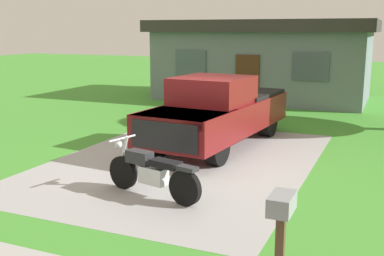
% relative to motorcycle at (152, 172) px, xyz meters
% --- Properties ---
extents(ground_plane, '(80.00, 80.00, 0.00)m').
position_rel_motorcycle_xyz_m(ground_plane, '(-0.44, 2.46, -0.47)').
color(ground_plane, '#459632').
extents(driveway_pad, '(5.87, 8.35, 0.01)m').
position_rel_motorcycle_xyz_m(driveway_pad, '(-0.44, 2.46, -0.47)').
color(driveway_pad, '#A3A3A3').
rests_on(driveway_pad, ground).
extents(motorcycle, '(2.17, 0.87, 1.09)m').
position_rel_motorcycle_xyz_m(motorcycle, '(0.00, 0.00, 0.00)').
color(motorcycle, black).
rests_on(motorcycle, ground).
extents(pickup_truck, '(2.50, 5.78, 1.90)m').
position_rel_motorcycle_xyz_m(pickup_truck, '(-0.24, 4.36, 0.48)').
color(pickup_truck, black).
rests_on(pickup_truck, ground).
extents(mailbox, '(0.26, 0.48, 1.26)m').
position_rel_motorcycle_xyz_m(mailbox, '(2.98, -2.41, 0.51)').
color(mailbox, '#4C3823').
rests_on(mailbox, ground).
extents(neighbor_house, '(9.60, 5.60, 3.50)m').
position_rel_motorcycle_xyz_m(neighbor_house, '(-1.48, 13.58, 1.32)').
color(neighbor_house, slate).
rests_on(neighbor_house, ground).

